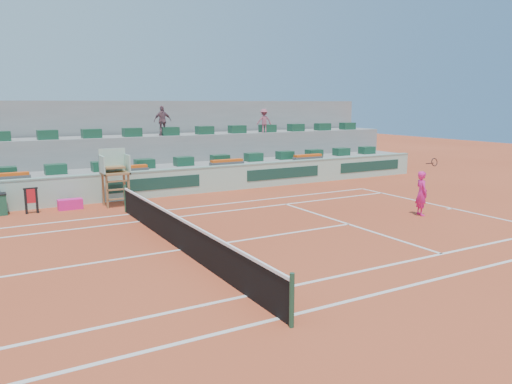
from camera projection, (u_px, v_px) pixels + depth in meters
ground at (180, 250)px, 14.75m from camera, size 90.00×90.00×0.00m
seating_tier_lower at (99, 181)px, 23.80m from camera, size 36.00×4.00×1.20m
seating_tier_upper at (91, 163)px, 25.05m from camera, size 36.00×2.40×2.60m
stadium_back_wall at (83, 143)px, 26.26m from camera, size 36.00×0.40×4.40m
player_bag at (70, 204)px, 20.34m from camera, size 0.95×0.42×0.42m
spectator_mid at (163, 121)px, 25.79m from camera, size 0.93×0.44×1.55m
spectator_right at (264, 121)px, 28.68m from camera, size 0.95×0.65×1.35m
court_lines at (180, 250)px, 14.75m from camera, size 23.89×11.09×0.01m
tennis_net at (180, 233)px, 14.66m from camera, size 0.10×11.97×1.10m
advertising_hoarding at (110, 187)px, 21.92m from camera, size 36.00×0.34×1.26m
umpire_chair at (114, 169)px, 20.90m from camera, size 1.10×0.90×2.40m
seat_row_lower at (102, 166)px, 22.89m from camera, size 32.90×0.60×0.44m
seat_row_upper at (91, 133)px, 24.27m from camera, size 32.90×0.60×0.44m
flower_planters at (71, 172)px, 21.49m from camera, size 26.80×0.36×0.28m
towel_rack at (31, 198)px, 19.50m from camera, size 0.53×0.09×1.03m
tennis_player at (422, 193)px, 19.17m from camera, size 0.61×0.93×2.28m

